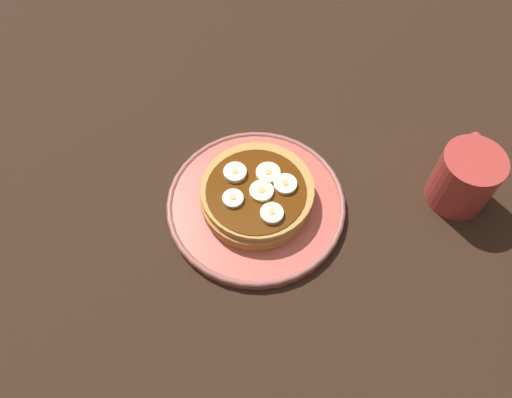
{
  "coord_description": "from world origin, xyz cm",
  "views": [
    {
      "loc": [
        -35.01,
        -12.82,
        63.89
      ],
      "look_at": [
        0.0,
        0.0,
        2.23
      ],
      "focal_mm": 35.17,
      "sensor_mm": 36.0,
      "label": 1
    }
  ],
  "objects_px": {
    "banana_slice_1": "(235,173)",
    "banana_slice_0": "(261,193)",
    "plate": "(256,204)",
    "banana_slice_3": "(233,199)",
    "banana_slice_4": "(285,184)",
    "banana_slice_5": "(268,173)",
    "banana_slice_2": "(272,214)",
    "coffee_mug": "(465,176)",
    "pancake_stack": "(258,196)"
  },
  "relations": [
    {
      "from": "banana_slice_2",
      "to": "banana_slice_4",
      "type": "distance_m",
      "value": 0.05
    },
    {
      "from": "banana_slice_1",
      "to": "banana_slice_3",
      "type": "height_order",
      "value": "banana_slice_1"
    },
    {
      "from": "banana_slice_4",
      "to": "coffee_mug",
      "type": "distance_m",
      "value": 0.26
    },
    {
      "from": "banana_slice_0",
      "to": "banana_slice_3",
      "type": "bearing_deg",
      "value": 124.51
    },
    {
      "from": "banana_slice_2",
      "to": "pancake_stack",
      "type": "bearing_deg",
      "value": 45.52
    },
    {
      "from": "pancake_stack",
      "to": "banana_slice_1",
      "type": "bearing_deg",
      "value": 70.21
    },
    {
      "from": "banana_slice_3",
      "to": "banana_slice_5",
      "type": "relative_size",
      "value": 0.84
    },
    {
      "from": "plate",
      "to": "pancake_stack",
      "type": "xyz_separation_m",
      "value": [
        0.0,
        -0.0,
        0.02
      ]
    },
    {
      "from": "banana_slice_1",
      "to": "banana_slice_0",
      "type": "bearing_deg",
      "value": -112.11
    },
    {
      "from": "banana_slice_0",
      "to": "banana_slice_2",
      "type": "height_order",
      "value": "banana_slice_2"
    },
    {
      "from": "plate",
      "to": "banana_slice_0",
      "type": "bearing_deg",
      "value": -108.15
    },
    {
      "from": "banana_slice_2",
      "to": "coffee_mug",
      "type": "relative_size",
      "value": 0.26
    },
    {
      "from": "plate",
      "to": "banana_slice_0",
      "type": "xyz_separation_m",
      "value": [
        -0.0,
        -0.01,
        0.04
      ]
    },
    {
      "from": "pancake_stack",
      "to": "banana_slice_4",
      "type": "xyz_separation_m",
      "value": [
        0.02,
        -0.03,
        0.02
      ]
    },
    {
      "from": "banana_slice_4",
      "to": "banana_slice_3",
      "type": "bearing_deg",
      "value": 128.11
    },
    {
      "from": "banana_slice_0",
      "to": "banana_slice_4",
      "type": "height_order",
      "value": "same"
    },
    {
      "from": "pancake_stack",
      "to": "banana_slice_1",
      "type": "distance_m",
      "value": 0.05
    },
    {
      "from": "banana_slice_0",
      "to": "banana_slice_4",
      "type": "xyz_separation_m",
      "value": [
        0.02,
        -0.03,
        0.0
      ]
    },
    {
      "from": "banana_slice_5",
      "to": "banana_slice_0",
      "type": "bearing_deg",
      "value": -177.69
    },
    {
      "from": "banana_slice_5",
      "to": "coffee_mug",
      "type": "distance_m",
      "value": 0.28
    },
    {
      "from": "plate",
      "to": "banana_slice_2",
      "type": "distance_m",
      "value": 0.06
    },
    {
      "from": "pancake_stack",
      "to": "coffee_mug",
      "type": "distance_m",
      "value": 0.3
    },
    {
      "from": "plate",
      "to": "banana_slice_3",
      "type": "xyz_separation_m",
      "value": [
        -0.03,
        0.02,
        0.04
      ]
    },
    {
      "from": "banana_slice_1",
      "to": "banana_slice_2",
      "type": "distance_m",
      "value": 0.08
    },
    {
      "from": "pancake_stack",
      "to": "banana_slice_2",
      "type": "bearing_deg",
      "value": -134.48
    },
    {
      "from": "plate",
      "to": "banana_slice_1",
      "type": "xyz_separation_m",
      "value": [
        0.02,
        0.04,
        0.04
      ]
    },
    {
      "from": "banana_slice_1",
      "to": "banana_slice_4",
      "type": "relative_size",
      "value": 1.0
    },
    {
      "from": "banana_slice_3",
      "to": "banana_slice_0",
      "type": "bearing_deg",
      "value": -55.49
    },
    {
      "from": "banana_slice_3",
      "to": "coffee_mug",
      "type": "bearing_deg",
      "value": -63.24
    },
    {
      "from": "banana_slice_3",
      "to": "coffee_mug",
      "type": "distance_m",
      "value": 0.33
    },
    {
      "from": "banana_slice_2",
      "to": "banana_slice_5",
      "type": "height_order",
      "value": "same"
    },
    {
      "from": "banana_slice_1",
      "to": "banana_slice_5",
      "type": "xyz_separation_m",
      "value": [
        0.02,
        -0.04,
        -0.0
      ]
    },
    {
      "from": "banana_slice_1",
      "to": "banana_slice_5",
      "type": "distance_m",
      "value": 0.05
    },
    {
      "from": "plate",
      "to": "banana_slice_0",
      "type": "height_order",
      "value": "banana_slice_0"
    },
    {
      "from": "plate",
      "to": "banana_slice_4",
      "type": "relative_size",
      "value": 7.84
    },
    {
      "from": "plate",
      "to": "pancake_stack",
      "type": "bearing_deg",
      "value": -49.02
    },
    {
      "from": "pancake_stack",
      "to": "coffee_mug",
      "type": "xyz_separation_m",
      "value": [
        0.12,
        -0.27,
        0.02
      ]
    },
    {
      "from": "banana_slice_1",
      "to": "banana_slice_2",
      "type": "relative_size",
      "value": 1.03
    },
    {
      "from": "banana_slice_4",
      "to": "banana_slice_5",
      "type": "distance_m",
      "value": 0.03
    },
    {
      "from": "coffee_mug",
      "to": "banana_slice_4",
      "type": "bearing_deg",
      "value": 113.4
    },
    {
      "from": "banana_slice_3",
      "to": "banana_slice_4",
      "type": "xyz_separation_m",
      "value": [
        0.05,
        -0.06,
        0.0
      ]
    },
    {
      "from": "banana_slice_3",
      "to": "banana_slice_5",
      "type": "bearing_deg",
      "value": -28.98
    },
    {
      "from": "banana_slice_2",
      "to": "banana_slice_5",
      "type": "distance_m",
      "value": 0.07
    },
    {
      "from": "banana_slice_4",
      "to": "banana_slice_2",
      "type": "bearing_deg",
      "value": 177.64
    },
    {
      "from": "banana_slice_5",
      "to": "banana_slice_4",
      "type": "bearing_deg",
      "value": -108.14
    },
    {
      "from": "coffee_mug",
      "to": "banana_slice_2",
      "type": "bearing_deg",
      "value": 122.83
    },
    {
      "from": "banana_slice_2",
      "to": "coffee_mug",
      "type": "height_order",
      "value": "coffee_mug"
    },
    {
      "from": "banana_slice_3",
      "to": "coffee_mug",
      "type": "relative_size",
      "value": 0.24
    },
    {
      "from": "banana_slice_2",
      "to": "coffee_mug",
      "type": "xyz_separation_m",
      "value": [
        0.15,
        -0.24,
        -0.0
      ]
    },
    {
      "from": "pancake_stack",
      "to": "banana_slice_0",
      "type": "relative_size",
      "value": 4.95
    }
  ]
}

